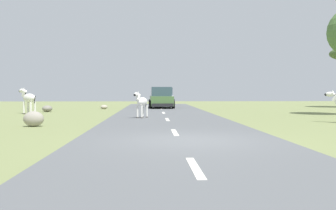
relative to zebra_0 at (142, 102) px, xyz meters
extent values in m
plane|color=olive|center=(1.58, -9.31, -0.87)|extent=(90.00, 90.00, 0.00)
cube|color=#56595B|center=(1.29, -9.31, -0.85)|extent=(6.00, 64.00, 0.05)
cube|color=silver|center=(1.29, -13.31, -0.82)|extent=(0.16, 2.00, 0.01)
cube|color=silver|center=(1.29, -7.31, -0.82)|extent=(0.16, 2.00, 0.01)
cube|color=silver|center=(1.29, -1.31, -0.82)|extent=(0.16, 2.00, 0.01)
cube|color=silver|center=(1.29, 4.69, -0.82)|extent=(0.16, 2.00, 0.01)
cube|color=silver|center=(1.29, 10.69, -0.82)|extent=(0.16, 2.00, 0.01)
cube|color=silver|center=(1.29, 16.69, -0.82)|extent=(0.16, 2.00, 0.01)
ellipsoid|color=silver|center=(0.03, 0.07, 0.02)|extent=(0.75, 1.02, 0.45)
cylinder|color=silver|center=(-0.21, -0.16, -0.50)|extent=(0.13, 0.13, 0.65)
cylinder|color=#28231E|center=(-0.21, -0.16, -0.80)|extent=(0.15, 0.15, 0.04)
cylinder|color=silver|center=(0.01, -0.26, -0.50)|extent=(0.13, 0.13, 0.65)
cylinder|color=#28231E|center=(0.01, -0.26, -0.80)|extent=(0.15, 0.15, 0.04)
cylinder|color=silver|center=(0.06, 0.41, -0.50)|extent=(0.13, 0.13, 0.65)
cylinder|color=#28231E|center=(0.06, 0.41, -0.80)|extent=(0.15, 0.15, 0.04)
cylinder|color=silver|center=(0.28, 0.30, -0.50)|extent=(0.13, 0.13, 0.65)
cylinder|color=#28231E|center=(0.28, 0.30, -0.80)|extent=(0.15, 0.15, 0.04)
cylinder|color=silver|center=(-0.16, -0.34, 0.25)|extent=(0.30, 0.38, 0.38)
cube|color=black|center=(-0.16, -0.34, 0.33)|extent=(0.16, 0.30, 0.26)
ellipsoid|color=silver|center=(-0.25, -0.54, 0.39)|extent=(0.33, 0.45, 0.21)
ellipsoid|color=black|center=(-0.32, -0.69, 0.38)|extent=(0.17, 0.18, 0.12)
cone|color=silver|center=(-0.26, -0.42, 0.50)|extent=(0.10, 0.10, 0.12)
cone|color=silver|center=(-0.15, -0.47, 0.50)|extent=(0.10, 0.10, 0.12)
cylinder|color=black|center=(0.24, 0.50, -0.07)|extent=(0.09, 0.14, 0.38)
ellipsoid|color=silver|center=(-7.08, 4.34, 0.14)|extent=(1.18, 1.09, 0.54)
cylinder|color=silver|center=(-7.28, 4.70, -0.48)|extent=(0.16, 0.16, 0.78)
cylinder|color=#28231E|center=(-7.28, 4.70, -0.85)|extent=(0.19, 0.19, 0.05)
cylinder|color=silver|center=(-7.47, 4.47, -0.48)|extent=(0.16, 0.16, 0.78)
cylinder|color=#28231E|center=(-7.47, 4.47, -0.85)|extent=(0.19, 0.19, 0.05)
cylinder|color=silver|center=(-6.70, 4.21, -0.48)|extent=(0.16, 0.16, 0.78)
cylinder|color=#28231E|center=(-6.70, 4.21, -0.85)|extent=(0.19, 0.19, 0.05)
cylinder|color=silver|center=(-6.89, 3.99, -0.48)|extent=(0.16, 0.16, 0.78)
cylinder|color=#28231E|center=(-6.89, 3.99, -0.85)|extent=(0.19, 0.19, 0.05)
cylinder|color=silver|center=(-7.51, 4.70, 0.42)|extent=(0.45, 0.42, 0.46)
cube|color=black|center=(-7.51, 4.70, 0.52)|extent=(0.32, 0.28, 0.32)
ellipsoid|color=silver|center=(-7.71, 4.87, 0.59)|extent=(0.52, 0.48, 0.25)
ellipsoid|color=black|center=(-7.87, 5.00, 0.58)|extent=(0.23, 0.23, 0.15)
cone|color=silver|center=(-7.57, 4.85, 0.72)|extent=(0.13, 0.13, 0.15)
cone|color=silver|center=(-7.66, 4.73, 0.72)|extent=(0.13, 0.13, 0.15)
cylinder|color=black|center=(-6.64, 3.97, 0.04)|extent=(0.15, 0.14, 0.47)
cylinder|color=silver|center=(8.86, -2.95, 0.27)|extent=(0.40, 0.37, 0.41)
cube|color=black|center=(8.86, -2.95, 0.35)|extent=(0.28, 0.24, 0.28)
ellipsoid|color=silver|center=(8.67, -2.80, 0.42)|extent=(0.46, 0.42, 0.22)
ellipsoid|color=black|center=(8.53, -2.69, 0.41)|extent=(0.20, 0.20, 0.13)
cone|color=silver|center=(8.80, -2.82, 0.53)|extent=(0.12, 0.12, 0.13)
cone|color=silver|center=(8.72, -2.92, 0.53)|extent=(0.12, 0.12, 0.13)
cube|color=silver|center=(1.74, 17.61, -0.24)|extent=(1.98, 4.28, 0.80)
cube|color=#334751|center=(1.73, 17.41, 0.54)|extent=(1.74, 2.27, 0.76)
cube|color=black|center=(1.84, 19.77, -0.52)|extent=(1.72, 0.24, 0.24)
cylinder|color=black|center=(2.70, 18.92, -0.48)|extent=(0.25, 0.69, 0.68)
cylinder|color=black|center=(0.90, 19.00, -0.48)|extent=(0.25, 0.69, 0.68)
cylinder|color=black|center=(2.58, 16.22, -0.48)|extent=(0.25, 0.69, 0.68)
cylinder|color=black|center=(0.78, 16.30, -0.48)|extent=(0.25, 0.69, 0.68)
cube|color=#476B38|center=(1.34, 12.28, -0.24)|extent=(1.91, 4.25, 0.80)
cube|color=#334751|center=(1.33, 12.48, 0.54)|extent=(1.70, 2.24, 0.76)
cube|color=black|center=(1.39, 10.12, -0.52)|extent=(1.71, 0.21, 0.24)
cylinder|color=black|center=(0.47, 10.91, -0.48)|extent=(0.24, 0.69, 0.68)
cylinder|color=black|center=(2.27, 10.96, -0.48)|extent=(0.24, 0.69, 0.68)
cylinder|color=black|center=(0.40, 13.61, -0.48)|extent=(0.24, 0.69, 0.68)
cylinder|color=black|center=(2.20, 13.66, -0.48)|extent=(0.24, 0.69, 0.68)
ellipsoid|color=#A89E8C|center=(-3.31, 11.42, -0.71)|extent=(0.57, 0.48, 0.33)
ellipsoid|color=gray|center=(-4.25, -4.33, -0.56)|extent=(0.82, 0.57, 0.62)
ellipsoid|color=gray|center=(-6.73, 7.15, -0.65)|extent=(0.68, 0.75, 0.45)
camera|label=1|loc=(0.50, -20.26, 0.55)|focal=41.72mm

